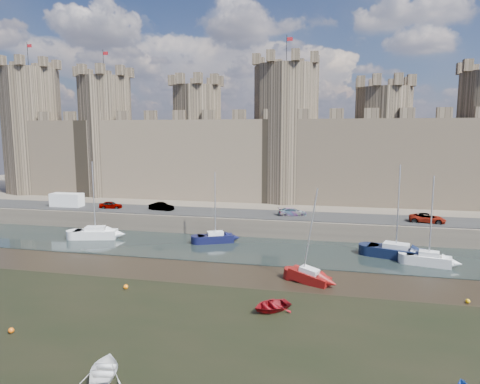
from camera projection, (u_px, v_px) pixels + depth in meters
The scene contains 20 objects.
ground at pixel (175, 341), 29.73m from camera, with size 160.00×160.00×0.00m, color black.
water_channel at pixel (245, 249), 52.92m from camera, with size 160.00×12.00×0.08m, color black.
quay at pixel (281, 197), 87.54m from camera, with size 160.00×60.00×2.50m, color #4C443A.
road at pixel (260, 214), 62.23m from camera, with size 160.00×7.00×0.10m, color black.
castle at pixel (270, 148), 74.62m from camera, with size 108.50×11.00×29.00m.
car_0 at pixel (111, 205), 66.83m from camera, with size 1.40×3.49×1.19m, color gray.
car_1 at pixel (161, 207), 65.19m from camera, with size 1.34×3.84×1.27m, color gray.
car_2 at pixel (292, 212), 61.16m from camera, with size 1.64×4.02×1.17m, color gray.
car_3 at pixel (427, 218), 56.38m from camera, with size 2.10×4.56×1.27m, color gray.
van at pixel (67, 200), 68.30m from camera, with size 5.04×2.02×2.20m, color silver.
sailboat_0 at pixel (95, 233), 57.97m from camera, with size 5.96×3.51×10.46m.
sailboat_1 at pixel (215, 237), 55.87m from camera, with size 4.94×3.55×9.24m.
sailboat_2 at pixel (429, 259), 46.35m from camera, with size 4.81×2.72×9.78m.
sailboat_3 at pixel (396, 251), 49.10m from camera, with size 6.56×4.16×10.73m.
sailboat_4 at pixel (309, 276), 41.17m from camera, with size 4.25×3.01×9.27m.
dinghy_2 at pixel (105, 371), 25.41m from camera, with size 2.38×0.69×3.34m, color silver.
dinghy_4 at pixel (272, 307), 34.69m from camera, with size 2.42×0.70×3.39m, color maroon.
buoy_1 at pixel (126, 287), 39.58m from camera, with size 0.43×0.43×0.43m, color orange.
buoy_3 at pixel (468, 301), 36.30m from camera, with size 0.38×0.38×0.38m, color #DF9D09.
buoy_4 at pixel (11, 330), 30.92m from camera, with size 0.41×0.41×0.41m, color #E1580A.
Camera 1 is at (10.50, -26.32, 14.47)m, focal length 32.00 mm.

